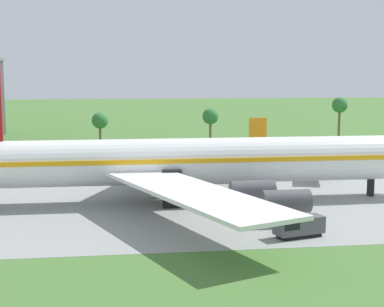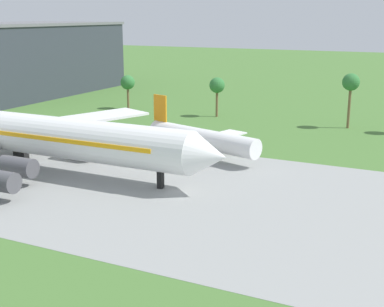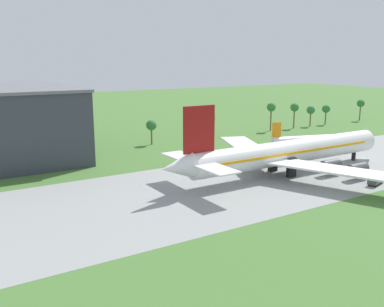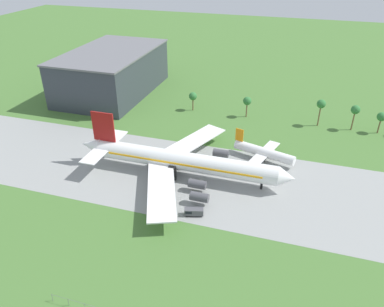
% 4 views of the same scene
% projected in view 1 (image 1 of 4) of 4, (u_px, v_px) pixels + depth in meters
% --- Properties ---
extents(jet_airliner, '(72.74, 61.69, 18.92)m').
position_uv_depth(jet_airliner, '(182.00, 162.00, 78.39)').
color(jet_airliner, white).
rests_on(jet_airliner, ground_plane).
extents(regional_aircraft, '(22.06, 20.14, 9.56)m').
position_uv_depth(regional_aircraft, '(315.00, 156.00, 99.19)').
color(regional_aircraft, white).
rests_on(regional_aircraft, ground_plane).
extents(baggage_tug, '(5.69, 3.34, 2.19)m').
position_uv_depth(baggage_tug, '(298.00, 226.00, 61.92)').
color(baggage_tug, black).
rests_on(baggage_tug, ground_plane).
extents(palm_tree_row, '(115.35, 3.60, 11.53)m').
position_uv_depth(palm_tree_row, '(364.00, 114.00, 136.06)').
color(palm_tree_row, brown).
rests_on(palm_tree_row, ground_plane).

